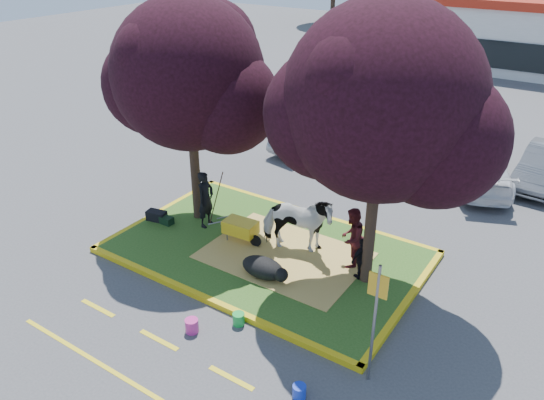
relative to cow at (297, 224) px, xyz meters
The scene contains 30 objects.
ground 1.30m from the cow, 150.78° to the right, with size 90.00×90.00×0.00m, color #424244.
median_island 1.24m from the cow, 150.78° to the right, with size 8.00×5.00×0.15m, color #2A541A.
curb_near 3.21m from the cow, 103.71° to the right, with size 8.30×0.16×0.15m, color yellow.
curb_far 2.47m from the cow, 108.54° to the left, with size 8.30×0.16×0.15m, color yellow.
curb_left 4.91m from the cow, behind, with size 0.16×5.30×0.15m, color yellow.
curb_right 3.50m from the cow, ahead, with size 0.16×5.30×0.15m, color yellow.
straw_bedding 0.94m from the cow, 107.53° to the right, with size 4.20×3.00×0.01m, color #D9BA59.
tree_purple_left 4.86m from the cow, behind, with size 5.06×4.20×6.51m.
tree_purple_right 4.19m from the cow, ahead, with size 5.30×4.40×6.82m.
fire_lane_stripe_a 5.45m from the cow, 120.64° to the right, with size 1.10×0.12×0.01m, color yellow.
fire_lane_stripe_b 4.77m from the cow, 98.99° to the right, with size 1.10×0.12×0.01m, color yellow.
fire_lane_stripe_c 4.88m from the cow, 74.58° to the right, with size 1.10×0.12×0.01m, color yellow.
fire_lane_long 5.94m from the cow, 97.15° to the right, with size 6.00×0.10×0.01m, color yellow.
retail_building 27.63m from the cow, 87.36° to the left, with size 20.40×8.40×4.40m.
cow is the anchor object (origin of this frame).
calf 1.63m from the cow, 92.44° to the right, with size 1.20×0.68×0.52m, color black.
handler 2.97m from the cow, behind, with size 0.63×0.41×1.72m, color black.
visitor_a 1.55m from the cow, ahead, with size 0.80×0.62×1.65m, color #4B1519.
visitor_b 2.05m from the cow, ahead, with size 0.67×0.28×1.14m, color black.
wheelbarrow 1.67m from the cow, 164.15° to the right, with size 1.69×0.63×0.63m.
gear_bag_dark 4.57m from the cow, 168.67° to the right, with size 0.59×0.32×0.30m, color black.
gear_bag_green 4.20m from the cow, 167.67° to the right, with size 0.42×0.26×0.22m, color black.
sign_post 4.79m from the cow, 41.03° to the right, with size 0.38×0.06×2.74m.
bucket_green 3.34m from the cow, 82.66° to the right, with size 0.28×0.28×0.29m, color green.
bucket_pink 4.08m from the cow, 94.43° to the right, with size 0.30×0.30×0.32m, color #CD2D8B.
bucket_blue 5.10m from the cow, 58.08° to the right, with size 0.27×0.27×0.29m, color blue.
car_black 11.26m from the cow, 132.35° to the left, with size 1.65×4.09×1.39m, color black.
car_silver 8.03m from the cow, 116.62° to the left, with size 1.38×3.97×1.31m, color gray.
car_red 9.29m from the cow, 104.93° to the left, with size 1.95×4.24×1.18m, color #A20D14.
car_white 7.97m from the cow, 67.98° to the left, with size 1.80×4.43×1.29m, color silver.
Camera 1 is at (7.03, -10.29, 8.04)m, focal length 35.00 mm.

